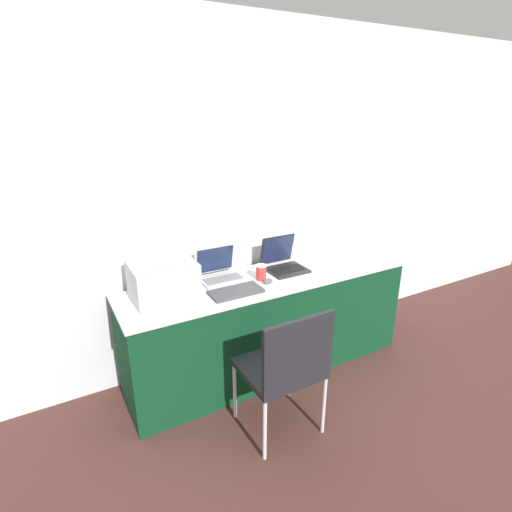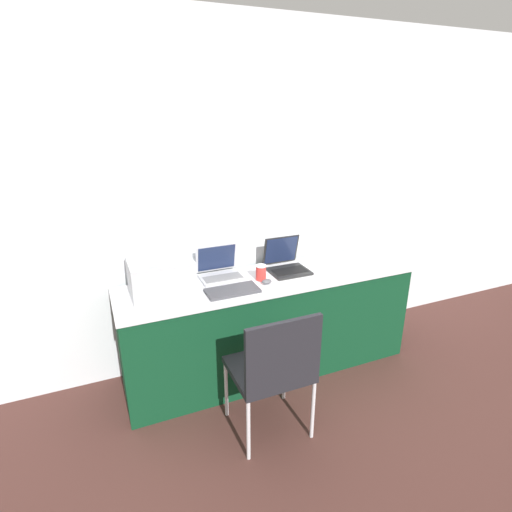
% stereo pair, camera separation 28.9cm
% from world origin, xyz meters
% --- Properties ---
extents(ground_plane, '(14.00, 14.00, 0.00)m').
position_xyz_m(ground_plane, '(0.00, 0.00, 0.00)').
color(ground_plane, '#472823').
extents(wall_back, '(8.00, 0.05, 2.60)m').
position_xyz_m(wall_back, '(0.00, 0.64, 1.30)').
color(wall_back, silver).
rests_on(wall_back, ground_plane).
extents(table, '(2.24, 0.57, 0.78)m').
position_xyz_m(table, '(0.00, 0.28, 0.39)').
color(table, '#0C381E').
rests_on(table, ground_plane).
extents(printer, '(0.41, 0.34, 0.25)m').
position_xyz_m(printer, '(-0.79, 0.32, 0.92)').
color(printer, '#B2B7BC').
rests_on(printer, table).
extents(laptop_left, '(0.32, 0.27, 0.23)m').
position_xyz_m(laptop_left, '(-0.33, 0.44, 0.83)').
color(laptop_left, '#B7B7BC').
rests_on(laptop_left, table).
extents(laptop_right, '(0.30, 0.30, 0.25)m').
position_xyz_m(laptop_right, '(0.18, 0.37, 0.84)').
color(laptop_right, black).
rests_on(laptop_right, table).
extents(external_keyboard, '(0.36, 0.18, 0.02)m').
position_xyz_m(external_keyboard, '(-0.34, 0.16, 0.79)').
color(external_keyboard, '#3D3D42').
rests_on(external_keyboard, table).
extents(coffee_cup, '(0.08, 0.08, 0.11)m').
position_xyz_m(coffee_cup, '(-0.07, 0.27, 0.84)').
color(coffee_cup, red).
rests_on(coffee_cup, table).
extents(mouse, '(0.08, 0.05, 0.04)m').
position_xyz_m(mouse, '(-0.07, 0.19, 0.80)').
color(mouse, '#4C4C51').
rests_on(mouse, table).
extents(chair, '(0.47, 0.43, 0.89)m').
position_xyz_m(chair, '(-0.27, -0.38, 0.52)').
color(chair, black).
rests_on(chair, ground_plane).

